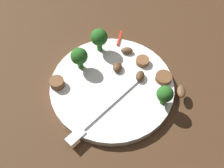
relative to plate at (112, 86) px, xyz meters
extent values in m
plane|color=#422B19|center=(0.00, 0.00, -0.01)|extent=(1.40, 1.40, 0.00)
cylinder|color=white|center=(0.00, 0.00, 0.00)|extent=(0.24, 0.24, 0.02)
cube|color=silver|center=(0.02, 0.04, 0.01)|extent=(0.14, 0.04, 0.00)
cube|color=silver|center=(0.11, 0.06, 0.01)|extent=(0.04, 0.02, 0.00)
cylinder|color=#296420|center=(-0.06, 0.09, 0.02)|extent=(0.01, 0.01, 0.02)
sphere|color=#235B1E|center=(-0.06, 0.09, 0.04)|extent=(0.03, 0.03, 0.03)
cylinder|color=#296420|center=(-0.03, -0.09, 0.02)|extent=(0.01, 0.01, 0.03)
sphere|color=#235B1E|center=(-0.03, -0.09, 0.05)|extent=(0.04, 0.04, 0.04)
cylinder|color=#296420|center=(0.03, -0.07, 0.02)|extent=(0.01, 0.01, 0.03)
sphere|color=#235B1E|center=(0.03, -0.07, 0.04)|extent=(0.03, 0.03, 0.03)
cylinder|color=brown|center=(-0.09, 0.05, 0.01)|extent=(0.04, 0.04, 0.01)
cylinder|color=brown|center=(0.09, -0.06, 0.02)|extent=(0.04, 0.04, 0.02)
cylinder|color=brown|center=(-0.08, -0.01, 0.01)|extent=(0.03, 0.03, 0.01)
ellipsoid|color=brown|center=(-0.07, -0.05, 0.01)|extent=(0.03, 0.03, 0.01)
ellipsoid|color=#4C331E|center=(-0.03, -0.02, 0.01)|extent=(0.03, 0.03, 0.01)
ellipsoid|color=brown|center=(-0.10, 0.09, 0.01)|extent=(0.03, 0.03, 0.01)
ellipsoid|color=#4C331E|center=(-0.05, 0.02, 0.02)|extent=(0.03, 0.03, 0.01)
cube|color=red|center=(-0.08, -0.09, 0.01)|extent=(0.03, 0.03, 0.00)
camera|label=1|loc=(0.16, 0.23, 0.43)|focal=41.36mm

